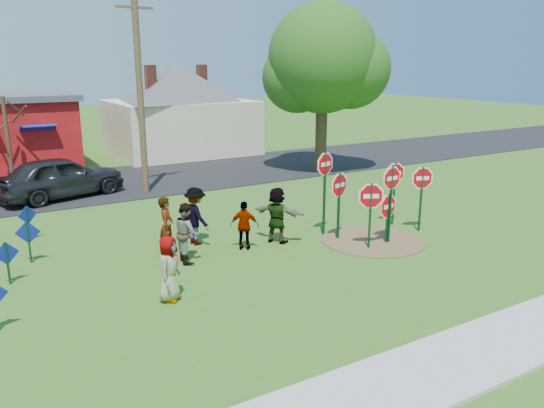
# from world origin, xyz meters

# --- Properties ---
(ground) EXTENTS (120.00, 120.00, 0.00)m
(ground) POSITION_xyz_m (0.00, 0.00, 0.00)
(ground) COLOR #355D1A
(ground) RESTS_ON ground
(sidewalk) EXTENTS (22.00, 1.80, 0.08)m
(sidewalk) POSITION_xyz_m (0.00, -7.20, 0.04)
(sidewalk) COLOR #9E9E99
(sidewalk) RESTS_ON ground
(road) EXTENTS (120.00, 7.50, 0.04)m
(road) POSITION_xyz_m (0.00, 11.50, 0.02)
(road) COLOR black
(road) RESTS_ON ground
(dirt_patch) EXTENTS (3.20, 3.20, 0.03)m
(dirt_patch) POSITION_xyz_m (4.50, -1.00, 0.01)
(dirt_patch) COLOR brown
(dirt_patch) RESTS_ON ground
(cream_house) EXTENTS (9.40, 9.40, 6.50)m
(cream_house) POSITION_xyz_m (5.50, 18.00, 2.92)
(cream_house) COLOR beige
(cream_house) RESTS_ON ground
(stop_sign_a) EXTENTS (0.96, 0.48, 2.16)m
(stop_sign_a) POSITION_xyz_m (3.93, -1.47, 1.47)
(stop_sign_a) COLOR #103C1E
(stop_sign_a) RESTS_ON ground
(stop_sign_b) EXTENTS (0.99, 0.28, 2.84)m
(stop_sign_b) POSITION_xyz_m (3.55, 0.33, 2.07)
(stop_sign_b) COLOR #103C1E
(stop_sign_b) RESTS_ON ground
(stop_sign_c) EXTENTS (0.98, 0.07, 2.55)m
(stop_sign_c) POSITION_xyz_m (4.79, -1.39, 1.79)
(stop_sign_c) COLOR #103C1E
(stop_sign_c) RESTS_ON ground
(stop_sign_d) EXTENTS (0.95, 0.26, 2.29)m
(stop_sign_d) POSITION_xyz_m (6.27, 0.02, 1.64)
(stop_sign_d) COLOR #103C1E
(stop_sign_d) RESTS_ON ground
(stop_sign_e) EXTENTS (1.04, 0.22, 1.70)m
(stop_sign_e) POSITION_xyz_m (4.74, -1.35, 1.09)
(stop_sign_e) COLOR #103C1E
(stop_sign_e) RESTS_ON ground
(stop_sign_f) EXTENTS (0.97, 0.35, 2.31)m
(stop_sign_f) POSITION_xyz_m (6.50, -1.01, 1.64)
(stop_sign_f) COLOR #103C1E
(stop_sign_f) RESTS_ON ground
(stop_sign_g) EXTENTS (1.02, 0.31, 2.29)m
(stop_sign_g) POSITION_xyz_m (3.66, -0.29, 1.57)
(stop_sign_g) COLOR #103C1E
(stop_sign_g) RESTS_ON ground
(blue_diamond_b) EXTENTS (0.61, 0.14, 1.13)m
(blue_diamond_b) POSITION_xyz_m (-5.66, 1.12, 0.69)
(blue_diamond_b) COLOR #103C1E
(blue_diamond_b) RESTS_ON ground
(blue_diamond_c) EXTENTS (0.66, 0.15, 1.22)m
(blue_diamond_c) POSITION_xyz_m (-5.00, 2.46, 0.75)
(blue_diamond_c) COLOR #103C1E
(blue_diamond_c) RESTS_ON ground
(blue_diamond_d) EXTENTS (0.58, 0.23, 1.15)m
(blue_diamond_d) POSITION_xyz_m (-4.78, 4.50, 0.71)
(blue_diamond_d) COLOR #103C1E
(blue_diamond_d) RESTS_ON ground
(person_a) EXTENTS (0.89, 0.92, 1.59)m
(person_a) POSITION_xyz_m (-2.49, -1.84, 0.79)
(person_a) COLOR #3E5291
(person_a) RESTS_ON ground
(person_b) EXTENTS (0.65, 0.76, 1.76)m
(person_b) POSITION_xyz_m (-1.51, 1.02, 0.88)
(person_b) COLOR #2C7162
(person_b) RESTS_ON ground
(person_c) EXTENTS (0.76, 0.91, 1.70)m
(person_c) POSITION_xyz_m (-1.17, 0.32, 0.85)
(person_c) COLOR brown
(person_c) RESTS_ON ground
(person_d) EXTENTS (0.88, 1.26, 1.79)m
(person_d) POSITION_xyz_m (-0.39, 1.57, 0.89)
(person_d) COLOR #303035
(person_d) RESTS_ON ground
(person_e) EXTENTS (0.91, 0.81, 1.48)m
(person_e) POSITION_xyz_m (0.67, 0.36, 0.74)
(person_e) COLOR #422953
(person_e) RESTS_ON ground
(person_f) EXTENTS (1.35, 1.65, 1.76)m
(person_f) POSITION_xyz_m (1.84, 0.43, 0.88)
(person_f) COLOR #1B5428
(person_f) RESTS_ON ground
(suv) EXTENTS (5.41, 3.34, 1.72)m
(suv) POSITION_xyz_m (-2.92, 9.72, 0.90)
(suv) COLOR #323238
(suv) RESTS_ON road
(utility_pole) EXTENTS (2.10, 0.34, 8.58)m
(utility_pole) POSITION_xyz_m (0.34, 8.81, 4.51)
(utility_pole) COLOR #4C3823
(utility_pole) RESTS_ON ground
(leafy_tree) EXTENTS (5.85, 5.33, 8.31)m
(leafy_tree) POSITION_xyz_m (9.53, 8.62, 5.35)
(leafy_tree) COLOR #382819
(leafy_tree) RESTS_ON ground
(bare_tree_east) EXTENTS (1.80, 1.80, 4.01)m
(bare_tree_east) POSITION_xyz_m (-4.42, 13.35, 2.59)
(bare_tree_east) COLOR #382819
(bare_tree_east) RESTS_ON ground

